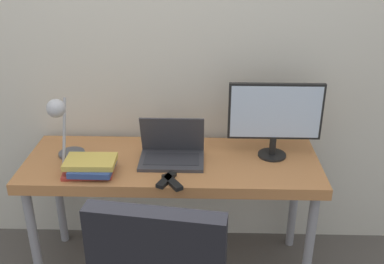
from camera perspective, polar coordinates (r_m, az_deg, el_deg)
wall_back at (r=2.54m, az=-2.24°, el=11.75°), size 8.00×0.05×2.60m
desk at (r=2.46m, az=-2.52°, el=-4.98°), size 1.58×0.56×0.72m
laptop at (r=2.40m, az=-2.59°, el=-2.51°), size 0.34×0.23×0.24m
monitor at (r=2.40m, az=10.51°, el=2.09°), size 0.50×0.15×0.42m
desk_lamp at (r=2.37m, az=-16.28°, el=1.10°), size 0.14×0.27×0.38m
book_stack at (r=2.34m, az=-12.73°, el=-4.27°), size 0.27×0.20×0.08m
tv_remote at (r=2.20m, az=-2.52°, el=-6.38°), size 0.12×0.15×0.02m
media_remote at (r=2.22m, az=-3.27°, el=-6.09°), size 0.10×0.15×0.02m
game_controller at (r=2.34m, az=-13.15°, el=-4.75°), size 0.14×0.10×0.04m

